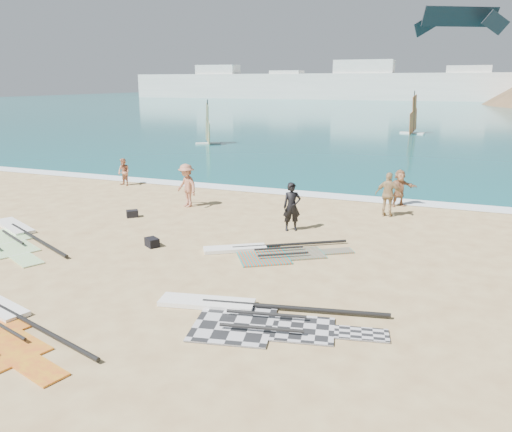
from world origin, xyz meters
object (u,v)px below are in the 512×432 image
(rig_grey, at_px, (248,315))
(rig_green, at_px, (11,236))
(gear_bag_near, at_px, (132,214))
(person_wetsuit, at_px, (292,207))
(beachgoer_left, at_px, (124,172))
(beachgoer_mid, at_px, (187,185))
(beachgoer_back, at_px, (388,195))
(beachgoer_right, at_px, (399,188))
(gear_bag_far, at_px, (152,242))
(rig_orange, at_px, (266,251))

(rig_grey, xyz_separation_m, rig_green, (-10.59, 2.75, 0.00))
(gear_bag_near, xyz_separation_m, person_wetsuit, (6.89, 0.61, 0.79))
(rig_grey, xyz_separation_m, gear_bag_near, (-8.11, 6.83, 0.10))
(beachgoer_left, bearing_deg, person_wetsuit, -9.16)
(gear_bag_near, bearing_deg, beachgoer_mid, 63.10)
(beachgoer_back, height_order, beachgoer_right, beachgoer_back)
(rig_grey, bearing_deg, gear_bag_far, 132.43)
(rig_grey, height_order, person_wetsuit, person_wetsuit)
(rig_orange, height_order, beachgoer_back, beachgoer_back)
(gear_bag_near, relative_size, person_wetsuit, 0.25)
(person_wetsuit, bearing_deg, beachgoer_mid, 134.21)
(rig_grey, xyz_separation_m, person_wetsuit, (-1.22, 7.44, 0.89))
(beachgoer_right, bearing_deg, gear_bag_far, -163.06)
(rig_orange, bearing_deg, rig_grey, -107.49)
(rig_grey, bearing_deg, beachgoer_right, 68.95)
(beachgoer_back, bearing_deg, person_wetsuit, 52.64)
(rig_orange, height_order, gear_bag_far, gear_bag_far)
(rig_green, height_order, gear_bag_far, gear_bag_far)
(gear_bag_near, height_order, beachgoer_left, beachgoer_left)
(gear_bag_far, distance_m, beachgoer_back, 10.13)
(gear_bag_far, xyz_separation_m, person_wetsuit, (3.95, 3.66, 0.79))
(person_wetsuit, xyz_separation_m, beachgoer_back, (3.19, 3.50, 0.01))
(gear_bag_far, bearing_deg, beachgoer_back, 45.06)
(gear_bag_far, relative_size, beachgoer_right, 0.30)
(rig_green, xyz_separation_m, gear_bag_far, (5.42, 1.03, 0.10))
(rig_orange, distance_m, gear_bag_near, 7.23)
(beachgoer_left, bearing_deg, gear_bag_far, -35.22)
(beachgoer_mid, height_order, beachgoer_back, beachgoer_mid)
(beachgoer_mid, bearing_deg, rig_green, -92.88)
(rig_grey, height_order, beachgoer_right, beachgoer_right)
(rig_grey, distance_m, rig_orange, 4.78)
(rig_orange, relative_size, gear_bag_near, 10.32)
(rig_grey, height_order, beachgoer_mid, beachgoer_mid)
(gear_bag_near, relative_size, beachgoer_mid, 0.24)
(gear_bag_near, distance_m, person_wetsuit, 6.96)
(rig_grey, distance_m, beachgoer_right, 13.19)
(beachgoer_left, bearing_deg, rig_orange, -20.14)
(rig_grey, height_order, gear_bag_far, gear_bag_far)
(gear_bag_far, bearing_deg, gear_bag_near, 133.99)
(person_wetsuit, height_order, beachgoer_mid, beachgoer_mid)
(rig_grey, xyz_separation_m, beachgoer_right, (2.22, 12.98, 0.81))
(beachgoer_back, bearing_deg, rig_orange, 68.17)
(beachgoer_mid, distance_m, beachgoer_right, 9.77)
(rig_green, height_order, rig_orange, rig_green)
(person_wetsuit, bearing_deg, rig_green, 179.38)
(rig_green, distance_m, beachgoer_mid, 7.63)
(rig_orange, height_order, person_wetsuit, person_wetsuit)
(rig_green, bearing_deg, gear_bag_near, 83.98)
(beachgoer_right, bearing_deg, beachgoer_left, 148.29)
(rig_green, relative_size, person_wetsuit, 3.12)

